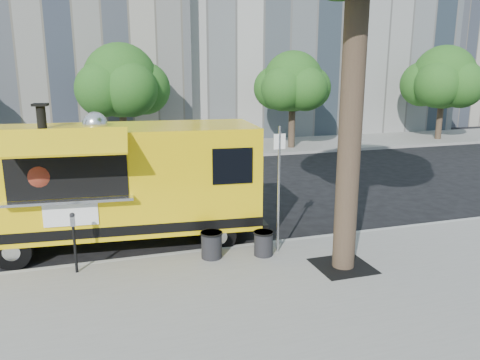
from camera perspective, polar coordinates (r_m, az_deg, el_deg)
The scene contains 14 objects.
ground at distance 12.35m, azimuth -4.91°, elevation -7.52°, with size 120.00×120.00×0.00m, color black.
sidewalk at distance 8.81m, azimuth 1.05°, elevation -16.00°, with size 60.00×6.00×0.15m, color gray.
curb at distance 11.48m, azimuth -3.88°, elevation -8.77°, with size 60.00×0.14×0.16m, color #999993.
far_sidewalk at distance 25.27m, azimuth -11.68°, elevation 3.28°, with size 60.00×5.00×0.15m, color gray.
building_right at distance 48.07m, azimuth 26.18°, elevation 16.40°, with size 16.00×12.00×16.00m, color #A59C8A.
tree_well at distance 10.74m, azimuth 12.42°, elevation -10.21°, with size 1.20×1.20×0.02m, color black.
far_tree_b at distance 24.02m, azimuth -14.32°, elevation 11.65°, with size 3.60×3.60×5.50m.
far_tree_c at distance 25.89m, azimuth 6.46°, elevation 11.82°, with size 3.24×3.24×5.21m.
far_tree_d at distance 31.44m, azimuth 23.58°, elevation 11.40°, with size 3.78×3.78×5.64m.
sign_post at distance 10.82m, azimuth 4.75°, elevation -0.29°, with size 0.28×0.06×3.00m.
parking_meter at distance 10.51m, azimuth -19.59°, elevation -6.40°, with size 0.11×0.11×1.33m.
food_truck at distance 11.99m, azimuth -15.03°, elevation -0.13°, with size 7.44×3.69×3.60m.
trash_bin_left at distance 10.85m, azimuth -3.49°, elevation -7.81°, with size 0.51×0.51×0.62m.
trash_bin_right at distance 11.00m, azimuth 2.88°, elevation -7.63°, with size 0.48×0.48×0.57m.
Camera 1 is at (-2.46, -11.27, 4.41)m, focal length 35.00 mm.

